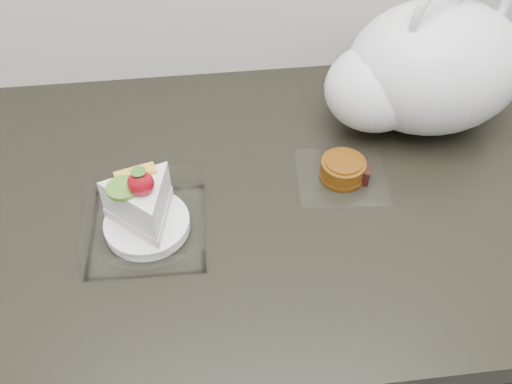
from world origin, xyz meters
The scene contains 4 objects.
counter centered at (0.00, 1.69, 0.45)m, with size 2.04×0.64×0.90m.
cake_tray centered at (-0.18, 1.63, 0.93)m, with size 0.17×0.17×0.13m.
mooncake_wrap centered at (0.12, 1.70, 0.91)m, with size 0.15×0.14×0.03m.
plastic_bag centered at (0.26, 1.82, 1.00)m, with size 0.36×0.30×0.26m.
Camera 1 is at (-0.09, 1.10, 1.53)m, focal length 40.00 mm.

